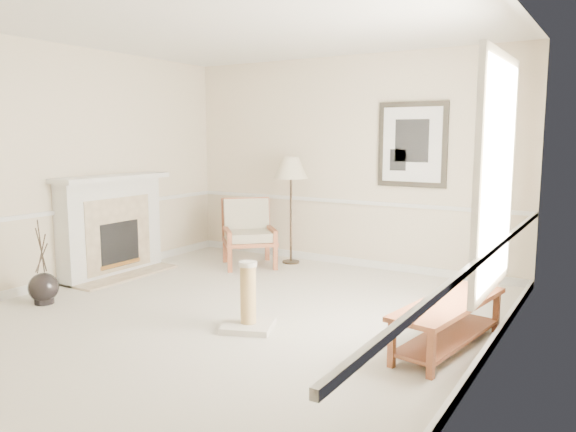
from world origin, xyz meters
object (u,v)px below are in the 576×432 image
object	(u,v)px
armchair	(248,230)
scratching_post	(248,308)
floor_vase	(44,288)
bench	(449,317)
floor_lamp	(291,171)

from	to	relation	value
armchair	scratching_post	world-z (taller)	armchair
floor_vase	bench	world-z (taller)	floor_vase
armchair	scratching_post	bearing A→B (deg)	-98.28
floor_vase	bench	size ratio (longest dim) A/B	0.62
floor_vase	scratching_post	size ratio (longest dim) A/B	1.43
armchair	scratching_post	size ratio (longest dim) A/B	1.58
floor_vase	bench	bearing A→B (deg)	13.49
armchair	bench	distance (m)	3.74
bench	scratching_post	size ratio (longest dim) A/B	2.32
armchair	floor_lamp	size ratio (longest dim) A/B	0.68
armchair	bench	xyz separation A→B (m)	(3.31, -1.72, -0.22)
scratching_post	floor_vase	bearing A→B (deg)	-167.98
armchair	scratching_post	xyz separation A→B (m)	(1.56, -2.20, -0.30)
floor_vase	bench	distance (m)	4.24
armchair	bench	bearing A→B (deg)	-70.97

